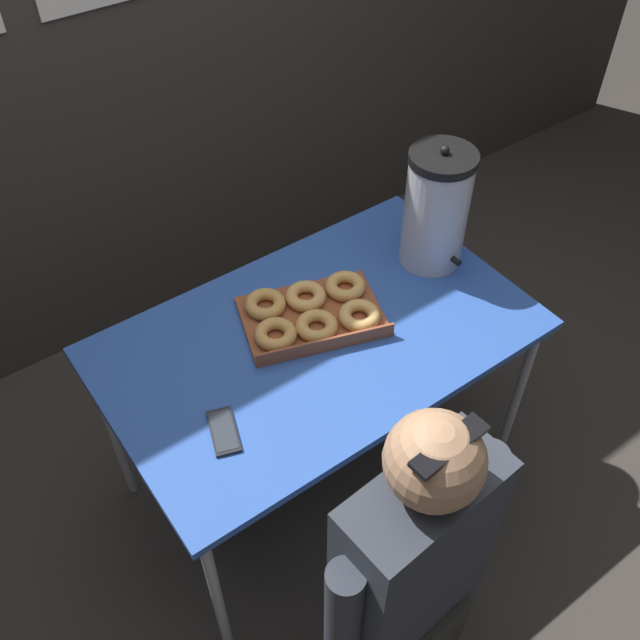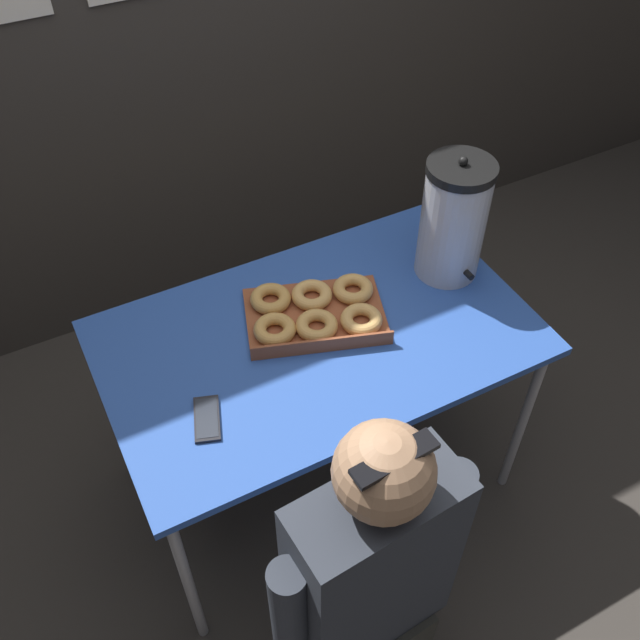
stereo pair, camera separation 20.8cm
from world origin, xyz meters
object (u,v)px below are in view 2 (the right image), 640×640
Objects in this scene: donut_box at (315,312)px; cell_phone at (207,419)px; coffee_urn at (453,220)px; person_seated at (370,590)px.

cell_phone is at bearing -136.27° from donut_box.
coffee_urn is 0.34× the size of person_seated.
person_seated is at bearing -133.49° from coffee_urn.
person_seated is (0.20, -0.54, -0.18)m from cell_phone.
coffee_urn is 1.10m from person_seated.
donut_box is at bearing 44.26° from cell_phone.
donut_box is 0.48m from cell_phone.
person_seated reaches higher than coffee_urn.
person_seated is (-0.23, -0.75, -0.20)m from donut_box.
person_seated reaches higher than donut_box.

